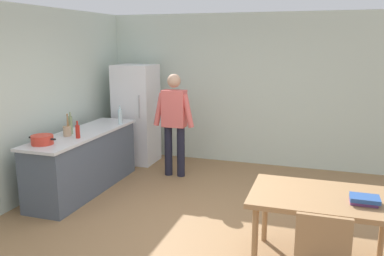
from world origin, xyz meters
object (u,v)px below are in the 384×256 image
refrigerator (136,114)px  bottle_vinegar_tall (71,125)px  person (174,118)px  book_stack (364,200)px  dining_table (323,203)px  utensil_jar (67,130)px  bottle_sauce_red (78,131)px  bottle_water_clear (120,116)px  cooking_pot (42,140)px

refrigerator → bottle_vinegar_tall: size_ratio=5.62×
person → bottle_vinegar_tall: 1.66m
book_stack → dining_table: bearing=164.3°
dining_table → bottle_vinegar_tall: (-3.49, 0.94, 0.36)m
person → utensil_jar: (-1.11, -1.33, 0.00)m
person → utensil_jar: 1.73m
bottle_sauce_red → book_stack: bearing=-13.4°
bottle_water_clear → book_stack: bottle_water_clear is taller
cooking_pot → bottle_water_clear: 1.52m
bottle_vinegar_tall → person: bearing=46.6°
bottle_water_clear → cooking_pot: bearing=-103.1°
person → bottle_water_clear: (-0.80, -0.35, 0.05)m
person → book_stack: bearing=-39.7°
bottle_vinegar_tall → book_stack: 3.99m
cooking_pot → bottle_vinegar_tall: (0.00, 0.62, 0.08)m
refrigerator → bottle_sauce_red: size_ratio=7.50×
cooking_pot → dining_table: bearing=-5.2°
bottle_vinegar_tall → bottle_sauce_red: bearing=-38.0°
person → cooking_pot: bearing=-122.0°
utensil_jar → bottle_water_clear: utensil_jar is taller
person → book_stack: 3.52m
cooking_pot → bottle_sauce_red: bottle_sauce_red is taller
dining_table → cooking_pot: 3.52m
refrigerator → book_stack: (3.65, -2.80, -0.11)m
bottle_sauce_red → book_stack: (3.60, -0.85, -0.21)m
utensil_jar → dining_table: bearing=-13.3°
book_stack → bottle_water_clear: bearing=151.5°
utensil_jar → bottle_sauce_red: bearing=-16.8°
cooking_pot → refrigerator: bearing=85.4°
utensil_jar → book_stack: size_ratio=1.25×
dining_table → bottle_sauce_red: size_ratio=5.83×
refrigerator → utensil_jar: bearing=-95.0°
dining_table → book_stack: (0.35, -0.10, 0.11)m
dining_table → bottle_water_clear: 3.64m
refrigerator → dining_table: refrigerator is taller
person → dining_table: size_ratio=1.21×
bottle_water_clear → utensil_jar: bearing=-107.9°
refrigerator → dining_table: (3.30, -2.70, -0.23)m
bottle_vinegar_tall → bottle_water_clear: bearing=68.4°
dining_table → book_stack: 0.38m
refrigerator → cooking_pot: bearing=-94.6°
bottle_sauce_red → book_stack: size_ratio=0.93×
dining_table → refrigerator: bearing=140.7°
book_stack → person: bearing=140.3°
utensil_jar → bottle_vinegar_tall: 0.14m
dining_table → bottle_vinegar_tall: size_ratio=4.37×
person → bottle_water_clear: size_ratio=5.67×
person → bottle_sauce_red: person is taller
refrigerator → dining_table: 4.27m
bottle_sauce_red → book_stack: 3.71m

